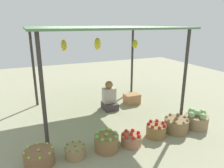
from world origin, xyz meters
TOP-DOWN VIEW (x-y plane):
  - ground_plane at (0.00, 0.00)m, footprint 14.00×14.00m
  - market_stall_structure at (-0.00, 0.01)m, footprint 3.36×2.75m
  - vendor_person at (0.27, 0.16)m, footprint 0.36×0.44m
  - basket_limes at (-1.70, -1.54)m, footprint 0.50×0.50m
  - basket_green_chilies at (-1.11, -1.58)m, footprint 0.36×0.36m
  - basket_green_apples at (-0.53, -1.61)m, footprint 0.44×0.44m
  - basket_red_tomatoes at (-0.03, -1.63)m, footprint 0.39×0.39m
  - basket_red_apples at (0.59, -1.56)m, footprint 0.41×0.41m
  - basket_potatoes at (1.11, -1.56)m, footprint 0.51×0.51m
  - basket_cabbages at (1.66, -1.58)m, footprint 0.51×0.51m
  - wooden_crate_near_vendor at (1.01, 0.25)m, footprint 0.44×0.31m

SIDE VIEW (x-z plane):
  - ground_plane at x=0.00m, z-range 0.00..0.00m
  - basket_green_chilies at x=-1.11m, z-range -0.01..0.22m
  - basket_red_tomatoes at x=-0.03m, z-range -0.02..0.25m
  - basket_limes at x=-1.70m, z-range -0.02..0.27m
  - basket_red_apples at x=0.59m, z-range -0.02..0.30m
  - wooden_crate_near_vendor at x=1.01m, z-range 0.00..0.28m
  - basket_potatoes at x=1.11m, z-range -0.02..0.32m
  - basket_green_apples at x=-0.53m, z-range -0.02..0.33m
  - basket_cabbages at x=1.66m, z-range -0.03..0.38m
  - vendor_person at x=0.27m, z-range -0.09..0.69m
  - market_stall_structure at x=0.00m, z-range 0.95..3.12m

